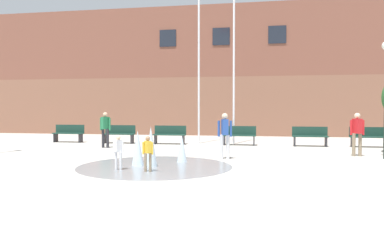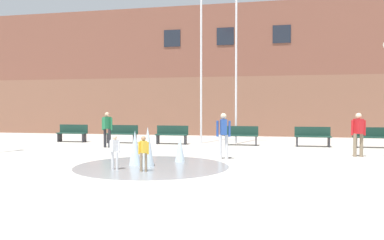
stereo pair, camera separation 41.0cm
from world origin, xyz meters
name	(u,v)px [view 1 (the left image)]	position (x,y,z in m)	size (l,w,h in m)	color
ground_plane	(143,194)	(0.00, 0.00, 0.00)	(100.00, 100.00, 0.00)	#B2ADA3
library_building	(225,74)	(0.00, 19.70, 4.23)	(36.00, 6.05, 8.46)	brown
splash_fountain	(154,153)	(-0.81, 3.76, 0.39)	(4.66, 4.66, 1.20)	gray
park_bench_far_left	(69,133)	(-7.38, 10.73, 0.48)	(1.60, 0.44, 0.91)	#28282D
park_bench_left_of_flagpoles	(119,134)	(-4.57, 10.65, 0.48)	(1.60, 0.44, 0.91)	#28282D
park_bench_under_left_flagpole	(170,134)	(-1.95, 10.62, 0.48)	(1.60, 0.44, 0.91)	#28282D
park_bench_center	(239,135)	(1.45, 10.70, 0.48)	(1.60, 0.44, 0.91)	#28282D
park_bench_near_trashcan	(310,136)	(4.72, 10.68, 0.48)	(1.60, 0.44, 0.91)	#28282D
park_bench_far_right	(368,137)	(7.26, 10.70, 0.48)	(1.60, 0.44, 0.91)	#28282D
teen_by_trashcan	(105,127)	(-4.38, 8.44, 0.93)	(0.50, 0.39, 1.59)	#28282D
adult_in_red	(357,131)	(5.91, 7.20, 0.93)	(0.50, 0.39, 1.59)	#89755B
child_in_fountain	(118,150)	(-1.59, 2.75, 0.58)	(0.31, 0.24, 0.99)	silver
child_with_pink_shirt	(148,151)	(-0.67, 2.59, 0.58)	(0.31, 0.24, 0.99)	#89755B
adult_watching	(225,132)	(1.20, 5.60, 0.93)	(0.50, 0.38, 1.59)	silver
flagpole_left	(199,54)	(-0.57, 11.26, 4.49)	(0.80, 0.10, 8.47)	silver
flagpole_right	(234,51)	(1.18, 11.26, 4.59)	(0.80, 0.10, 8.68)	silver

